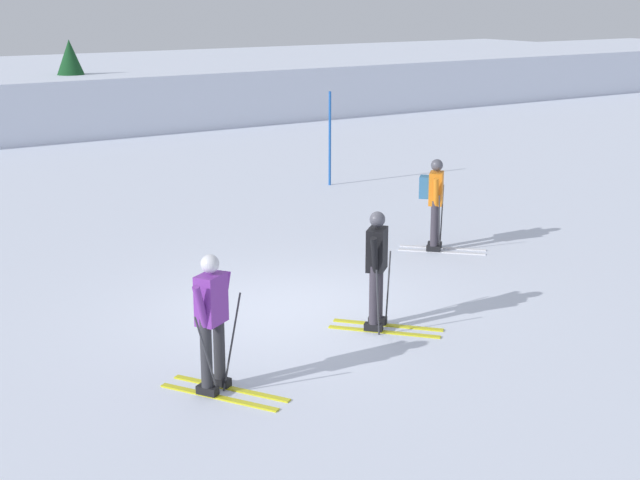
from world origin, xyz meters
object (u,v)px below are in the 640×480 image
at_px(skier_orange, 435,200).
at_px(conifer_far_left, 71,78).
at_px(skier_purple, 212,320).
at_px(trail_marker_pole, 330,139).
at_px(skier_black, 377,267).

distance_m(skier_orange, conifer_far_left, 18.30).
bearing_deg(skier_purple, skier_orange, 28.49).
xyz_separation_m(skier_purple, trail_marker_pole, (7.93, 9.37, 0.24)).
relative_size(skier_black, conifer_far_left, 0.55).
xyz_separation_m(skier_black, skier_purple, (-2.90, -0.66, -0.00)).
height_order(skier_black, skier_orange, same).
distance_m(skier_black, trail_marker_pole, 10.07).
bearing_deg(conifer_far_left, skier_black, -97.37).
height_order(skier_purple, conifer_far_left, conifer_far_left).
bearing_deg(skier_orange, skier_black, -140.74).
bearing_deg(skier_purple, trail_marker_pole, 49.76).
xyz_separation_m(skier_black, conifer_far_left, (2.71, 21.00, 0.91)).
distance_m(trail_marker_pole, conifer_far_left, 12.52).
xyz_separation_m(trail_marker_pole, conifer_far_left, (-2.32, 12.28, 0.67)).
relative_size(skier_purple, conifer_far_left, 0.55).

